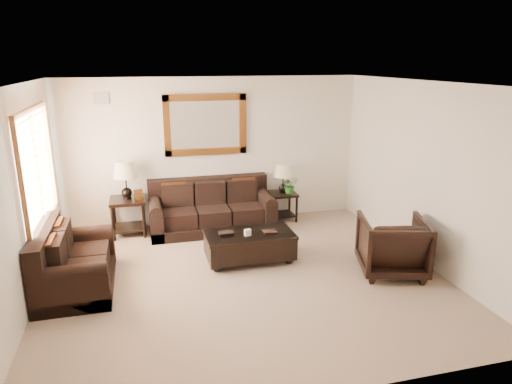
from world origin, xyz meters
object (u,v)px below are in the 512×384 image
object	(u,v)px
loveseat	(72,266)
sofa	(211,212)
end_table_right	(283,184)
coffee_table	(249,243)
end_table_left	(126,187)
armchair	(392,243)

from	to	relation	value
loveseat	sofa	bearing A→B (deg)	-51.05
end_table_right	coffee_table	distance (m)	2.02
loveseat	end_table_right	xyz separation A→B (m)	(3.58, 1.91, 0.39)
loveseat	coffee_table	world-z (taller)	loveseat
end_table_right	coffee_table	xyz separation A→B (m)	(-1.06, -1.67, -0.43)
loveseat	coffee_table	distance (m)	2.53
end_table_left	loveseat	bearing A→B (deg)	-111.38
armchair	loveseat	bearing A→B (deg)	7.88
loveseat	end_table_right	distance (m)	4.08
sofa	coffee_table	distance (m)	1.56
coffee_table	loveseat	bearing A→B (deg)	-174.76
end_table_left	coffee_table	distance (m)	2.48
loveseat	end_table_right	bearing A→B (deg)	-61.97
sofa	armchair	world-z (taller)	armchair
end_table_right	coffee_table	size ratio (longest dim) A/B	0.82
coffee_table	end_table_left	bearing A→B (deg)	137.78
end_table_left	coffee_table	xyz separation A→B (m)	(1.79, -1.61, -0.58)
loveseat	armchair	world-z (taller)	armchair
loveseat	armchair	distance (m)	4.47
end_table_right	coffee_table	world-z (taller)	end_table_right
end_table_left	sofa	bearing A→B (deg)	-3.71
end_table_right	armchair	world-z (taller)	end_table_right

